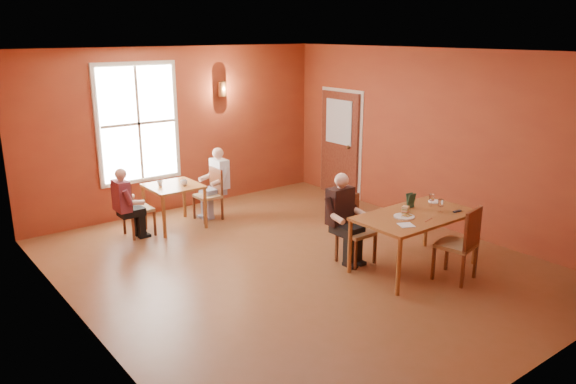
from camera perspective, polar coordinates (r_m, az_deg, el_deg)
ground at (r=8.21m, az=0.86°, el=-7.37°), size 6.00×7.00×0.01m
wall_back at (r=10.64m, az=-11.02°, el=6.24°), size 6.00×0.04×3.00m
wall_front at (r=5.56m, az=24.11°, el=-3.91°), size 6.00×0.04×3.00m
wall_left at (r=6.37m, az=-20.67°, el=-1.10°), size 0.04×7.00×3.00m
wall_right at (r=9.85m, az=14.72°, el=5.23°), size 0.04×7.00×3.00m
ceiling at (r=7.53m, az=0.96°, el=14.05°), size 6.00×7.00×0.04m
window at (r=10.23m, az=-14.96°, el=6.74°), size 1.36×0.10×1.96m
door at (r=11.41m, az=5.23°, el=4.83°), size 0.12×1.04×2.10m
wall_sconce at (r=10.89m, az=-6.70°, el=10.37°), size 0.16×0.16×0.28m
main_table at (r=8.14m, az=12.68°, el=-4.92°), size 1.72×0.97×0.81m
chair_diner_main at (r=8.17m, az=6.95°, el=-3.94°), size 0.43×0.43×0.97m
diner_main at (r=8.10m, az=7.13°, el=-3.02°), size 0.51×0.51×1.27m
chair_empty at (r=7.90m, az=16.71°, el=-4.99°), size 0.54×0.54×1.04m
plate_food at (r=7.84m, az=11.72°, el=-2.40°), size 0.35×0.35×0.04m
sandwich at (r=7.93m, az=11.84°, el=-1.93°), size 0.11×0.11×0.11m
goblet_a at (r=8.41m, az=14.39°, el=-0.75°), size 0.09×0.09×0.19m
goblet_c at (r=8.16m, az=15.26°, el=-1.31°), size 0.10×0.10×0.20m
menu_stand at (r=8.26m, az=12.35°, el=-0.85°), size 0.13×0.08×0.21m
knife at (r=7.80m, az=14.09°, el=-2.78°), size 0.21×0.06×0.00m
napkin at (r=7.54m, az=11.91°, el=-3.30°), size 0.25×0.25×0.01m
side_plate at (r=8.64m, az=14.69°, el=-0.94°), size 0.22×0.22×0.01m
sunglasses at (r=8.26m, az=16.81°, el=-1.88°), size 0.14×0.05×0.02m
second_table at (r=9.80m, az=-11.45°, el=-1.41°), size 0.85×0.85×0.75m
chair_diner_white at (r=10.07m, az=-8.17°, el=-0.28°), size 0.40×0.40×0.92m
diner_white at (r=10.04m, az=-8.06°, el=0.57°), size 0.49×0.49×1.22m
chair_diner_maroon at (r=9.52m, az=-14.97°, el=-1.57°), size 0.41×0.41×0.93m
diner_maroon at (r=9.48m, az=-15.18°, el=-0.98°), size 0.46×0.46×1.15m
cup_a at (r=9.64m, az=-10.54°, el=0.94°), size 0.15×0.15×0.09m
cup_b at (r=9.68m, az=-12.88°, el=0.87°), size 0.12×0.12×0.09m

